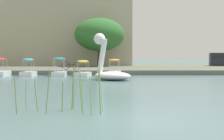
{
  "coord_description": "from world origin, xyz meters",
  "views": [
    {
      "loc": [
        -0.68,
        -9.54,
        1.68
      ],
      "look_at": [
        -0.05,
        18.23,
        0.61
      ],
      "focal_mm": 56.89,
      "sensor_mm": 36.0,
      "label": 1
    }
  ],
  "objects_px": {
    "pedal_boat_orange": "(114,71)",
    "tree_sapling_by_fence": "(99,35)",
    "pedal_boat_teal": "(59,71)",
    "bicycle_parked": "(71,66)",
    "pedal_boat_cyan": "(28,71)",
    "swan_boat": "(109,68)",
    "pedal_boat_yellow": "(83,71)"
  },
  "relations": [
    {
      "from": "swan_boat",
      "to": "tree_sapling_by_fence",
      "type": "relative_size",
      "value": 0.42
    },
    {
      "from": "pedal_boat_teal",
      "to": "pedal_boat_cyan",
      "type": "xyz_separation_m",
      "value": [
        -2.6,
        -0.02,
        -0.06
      ]
    },
    {
      "from": "pedal_boat_yellow",
      "to": "pedal_boat_teal",
      "type": "relative_size",
      "value": 0.99
    },
    {
      "from": "pedal_boat_orange",
      "to": "tree_sapling_by_fence",
      "type": "height_order",
      "value": "tree_sapling_by_fence"
    },
    {
      "from": "tree_sapling_by_fence",
      "to": "swan_boat",
      "type": "bearing_deg",
      "value": -87.22
    },
    {
      "from": "pedal_boat_orange",
      "to": "pedal_boat_teal",
      "type": "bearing_deg",
      "value": 179.64
    },
    {
      "from": "pedal_boat_teal",
      "to": "bicycle_parked",
      "type": "height_order",
      "value": "pedal_boat_teal"
    },
    {
      "from": "pedal_boat_yellow",
      "to": "tree_sapling_by_fence",
      "type": "bearing_deg",
      "value": 85.27
    },
    {
      "from": "pedal_boat_cyan",
      "to": "bicycle_parked",
      "type": "height_order",
      "value": "pedal_boat_cyan"
    },
    {
      "from": "swan_boat",
      "to": "tree_sapling_by_fence",
      "type": "bearing_deg",
      "value": 92.78
    },
    {
      "from": "pedal_boat_orange",
      "to": "tree_sapling_by_fence",
      "type": "bearing_deg",
      "value": 95.73
    },
    {
      "from": "pedal_boat_orange",
      "to": "pedal_boat_cyan",
      "type": "relative_size",
      "value": 1.14
    },
    {
      "from": "pedal_boat_yellow",
      "to": "pedal_boat_cyan",
      "type": "relative_size",
      "value": 1.1
    },
    {
      "from": "pedal_boat_orange",
      "to": "bicycle_parked",
      "type": "xyz_separation_m",
      "value": [
        -3.99,
        3.79,
        0.36
      ]
    },
    {
      "from": "swan_boat",
      "to": "pedal_boat_cyan",
      "type": "height_order",
      "value": "swan_boat"
    },
    {
      "from": "pedal_boat_yellow",
      "to": "bicycle_parked",
      "type": "height_order",
      "value": "pedal_boat_yellow"
    },
    {
      "from": "swan_boat",
      "to": "bicycle_parked",
      "type": "distance_m",
      "value": 9.41
    },
    {
      "from": "swan_boat",
      "to": "pedal_boat_teal",
      "type": "distance_m",
      "value": 6.51
    },
    {
      "from": "pedal_boat_teal",
      "to": "tree_sapling_by_fence",
      "type": "distance_m",
      "value": 15.05
    },
    {
      "from": "pedal_boat_cyan",
      "to": "bicycle_parked",
      "type": "distance_m",
      "value": 5.02
    },
    {
      "from": "swan_boat",
      "to": "pedal_boat_yellow",
      "type": "relative_size",
      "value": 1.62
    },
    {
      "from": "pedal_boat_orange",
      "to": "pedal_boat_cyan",
      "type": "xyz_separation_m",
      "value": [
        -7.27,
        0.01,
        -0.02
      ]
    },
    {
      "from": "pedal_boat_cyan",
      "to": "bicycle_parked",
      "type": "bearing_deg",
      "value": 49.04
    },
    {
      "from": "tree_sapling_by_fence",
      "to": "bicycle_parked",
      "type": "bearing_deg",
      "value": -103.84
    },
    {
      "from": "pedal_boat_teal",
      "to": "pedal_boat_cyan",
      "type": "relative_size",
      "value": 1.11
    },
    {
      "from": "pedal_boat_cyan",
      "to": "swan_boat",
      "type": "bearing_deg",
      "value": -36.2
    },
    {
      "from": "tree_sapling_by_fence",
      "to": "pedal_boat_orange",
      "type": "bearing_deg",
      "value": -84.27
    },
    {
      "from": "tree_sapling_by_fence",
      "to": "bicycle_parked",
      "type": "relative_size",
      "value": 4.54
    },
    {
      "from": "bicycle_parked",
      "to": "tree_sapling_by_fence",
      "type": "bearing_deg",
      "value": 76.16
    },
    {
      "from": "bicycle_parked",
      "to": "pedal_boat_yellow",
      "type": "bearing_deg",
      "value": -71.65
    },
    {
      "from": "swan_boat",
      "to": "pedal_boat_cyan",
      "type": "xyz_separation_m",
      "value": [
        -6.78,
        4.96,
        -0.44
      ]
    },
    {
      "from": "swan_boat",
      "to": "tree_sapling_by_fence",
      "type": "xyz_separation_m",
      "value": [
        -0.93,
        19.14,
        3.53
      ]
    }
  ]
}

